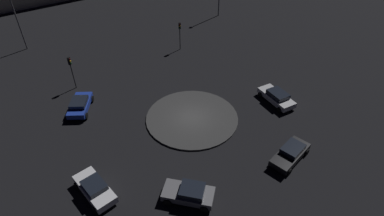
{
  "coord_description": "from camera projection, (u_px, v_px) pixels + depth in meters",
  "views": [
    {
      "loc": [
        -25.8,
        -1.14,
        21.69
      ],
      "look_at": [
        0.0,
        0.0,
        1.4
      ],
      "focal_mm": 29.78,
      "sensor_mm": 36.0,
      "label": 1
    }
  ],
  "objects": [
    {
      "name": "ground_plane",
      "position": [
        192.0,
        118.0,
        33.71
      ],
      "size": [
        117.59,
        117.59,
        0.0
      ],
      "primitive_type": "plane",
      "color": "black"
    },
    {
      "name": "roundabout_island",
      "position": [
        192.0,
        118.0,
        33.65
      ],
      "size": [
        9.71,
        9.71,
        0.18
      ],
      "primitive_type": "cylinder",
      "color": "#383838",
      "rests_on": "ground_plane"
    },
    {
      "name": "car_white",
      "position": [
        95.0,
        188.0,
        25.65
      ],
      "size": [
        4.29,
        4.26,
        1.41
      ],
      "rotation": [
        0.0,
        0.0,
        0.78
      ],
      "color": "white",
      "rests_on": "ground_plane"
    },
    {
      "name": "car_grey",
      "position": [
        189.0,
        193.0,
        25.27
      ],
      "size": [
        2.71,
        4.35,
        1.43
      ],
      "rotation": [
        0.0,
        0.0,
        1.39
      ],
      "color": "slate",
      "rests_on": "ground_plane"
    },
    {
      "name": "car_blue",
      "position": [
        80.0,
        105.0,
        34.36
      ],
      "size": [
        4.34,
        2.36,
        1.38
      ],
      "rotation": [
        0.0,
        0.0,
        0.08
      ],
      "color": "#1E38A5",
      "rests_on": "ground_plane"
    },
    {
      "name": "car_black",
      "position": [
        291.0,
        153.0,
        28.72
      ],
      "size": [
        4.51,
        4.21,
        1.38
      ],
      "rotation": [
        0.0,
        0.0,
        2.44
      ],
      "color": "black",
      "rests_on": "ground_plane"
    },
    {
      "name": "car_silver",
      "position": [
        277.0,
        97.0,
        35.5
      ],
      "size": [
        4.76,
        3.9,
        1.43
      ],
      "rotation": [
        0.0,
        0.0,
        3.69
      ],
      "color": "silver",
      "rests_on": "ground_plane"
    },
    {
      "name": "traffic_light_east",
      "position": [
        180.0,
        31.0,
        44.13
      ],
      "size": [
        0.37,
        0.33,
        4.04
      ],
      "rotation": [
        0.0,
        0.0,
        -2.99
      ],
      "color": "#2D2D2D",
      "rests_on": "ground_plane"
    },
    {
      "name": "traffic_light_north",
      "position": [
        71.0,
        67.0,
        36.42
      ],
      "size": [
        0.36,
        0.39,
        4.1
      ],
      "rotation": [
        0.0,
        0.0,
        -1.92
      ],
      "color": "#2D2D2D",
      "rests_on": "ground_plane"
    },
    {
      "name": "streetlamp_northeast",
      "position": [
        14.0,
        11.0,
        42.6
      ],
      "size": [
        0.53,
        0.53,
        8.5
      ],
      "color": "#4C4C51",
      "rests_on": "ground_plane"
    }
  ]
}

